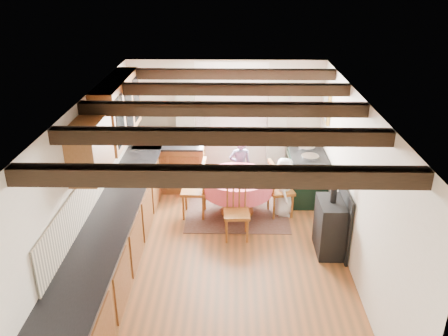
{
  "coord_description": "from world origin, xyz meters",
  "views": [
    {
      "loc": [
        0.12,
        -5.61,
        3.99
      ],
      "look_at": [
        0.0,
        0.8,
        1.15
      ],
      "focal_mm": 37.32,
      "sensor_mm": 36.0,
      "label": 1
    }
  ],
  "objects_px": {
    "chair_near": "(237,212)",
    "cast_iron_stove": "(332,213)",
    "dining_table": "(237,195)",
    "aga_range": "(306,176)",
    "chair_right": "(281,188)",
    "child_right": "(284,187)",
    "cup": "(236,178)",
    "chair_left": "(194,188)",
    "child_far": "(240,167)"
  },
  "relations": [
    {
      "from": "dining_table",
      "to": "aga_range",
      "type": "xyz_separation_m",
      "value": [
        1.25,
        0.6,
        0.1
      ]
    },
    {
      "from": "chair_left",
      "to": "child_far",
      "type": "bearing_deg",
      "value": 137.5
    },
    {
      "from": "dining_table",
      "to": "chair_right",
      "type": "xyz_separation_m",
      "value": [
        0.73,
        0.0,
        0.13
      ]
    },
    {
      "from": "aga_range",
      "to": "chair_near",
      "type": "bearing_deg",
      "value": -132.81
    },
    {
      "from": "dining_table",
      "to": "chair_left",
      "type": "bearing_deg",
      "value": -175.12
    },
    {
      "from": "aga_range",
      "to": "child_far",
      "type": "bearing_deg",
      "value": 173.02
    },
    {
      "from": "dining_table",
      "to": "child_right",
      "type": "xyz_separation_m",
      "value": [
        0.78,
        0.01,
        0.16
      ]
    },
    {
      "from": "chair_near",
      "to": "aga_range",
      "type": "bearing_deg",
      "value": 44.55
    },
    {
      "from": "chair_near",
      "to": "cup",
      "type": "relative_size",
      "value": 8.3
    },
    {
      "from": "chair_left",
      "to": "aga_range",
      "type": "bearing_deg",
      "value": 110.1
    },
    {
      "from": "dining_table",
      "to": "child_far",
      "type": "relative_size",
      "value": 1.06
    },
    {
      "from": "chair_near",
      "to": "chair_left",
      "type": "relative_size",
      "value": 0.91
    },
    {
      "from": "cup",
      "to": "child_right",
      "type": "bearing_deg",
      "value": 14.54
    },
    {
      "from": "child_right",
      "to": "cup",
      "type": "height_order",
      "value": "child_right"
    },
    {
      "from": "chair_right",
      "to": "child_right",
      "type": "relative_size",
      "value": 0.94
    },
    {
      "from": "cast_iron_stove",
      "to": "dining_table",
      "type": "bearing_deg",
      "value": 140.8
    },
    {
      "from": "aga_range",
      "to": "cup",
      "type": "xyz_separation_m",
      "value": [
        -1.29,
        -0.81,
        0.31
      ]
    },
    {
      "from": "child_far",
      "to": "cup",
      "type": "height_order",
      "value": "child_far"
    },
    {
      "from": "dining_table",
      "to": "child_far",
      "type": "distance_m",
      "value": 0.78
    },
    {
      "from": "chair_left",
      "to": "aga_range",
      "type": "distance_m",
      "value": 2.1
    },
    {
      "from": "chair_near",
      "to": "child_right",
      "type": "distance_m",
      "value": 1.12
    },
    {
      "from": "chair_right",
      "to": "cast_iron_stove",
      "type": "height_order",
      "value": "cast_iron_stove"
    },
    {
      "from": "aga_range",
      "to": "child_far",
      "type": "xyz_separation_m",
      "value": [
        -1.2,
        0.15,
        0.11
      ]
    },
    {
      "from": "chair_near",
      "to": "aga_range",
      "type": "height_order",
      "value": "chair_near"
    },
    {
      "from": "chair_left",
      "to": "child_far",
      "type": "xyz_separation_m",
      "value": [
        0.79,
        0.81,
        0.05
      ]
    },
    {
      "from": "cast_iron_stove",
      "to": "cup",
      "type": "height_order",
      "value": "cast_iron_stove"
    },
    {
      "from": "child_far",
      "to": "dining_table",
      "type": "bearing_deg",
      "value": 78.52
    },
    {
      "from": "chair_left",
      "to": "cast_iron_stove",
      "type": "height_order",
      "value": "cast_iron_stove"
    },
    {
      "from": "chair_left",
      "to": "cast_iron_stove",
      "type": "distance_m",
      "value": 2.35
    },
    {
      "from": "child_far",
      "to": "child_right",
      "type": "height_order",
      "value": "child_far"
    },
    {
      "from": "dining_table",
      "to": "aga_range",
      "type": "bearing_deg",
      "value": 25.61
    },
    {
      "from": "cast_iron_stove",
      "to": "cup",
      "type": "bearing_deg",
      "value": 147.05
    },
    {
      "from": "dining_table",
      "to": "aga_range",
      "type": "relative_size",
      "value": 1.2
    },
    {
      "from": "chair_near",
      "to": "cast_iron_stove",
      "type": "height_order",
      "value": "cast_iron_stove"
    },
    {
      "from": "aga_range",
      "to": "child_far",
      "type": "relative_size",
      "value": 0.88
    },
    {
      "from": "aga_range",
      "to": "cast_iron_stove",
      "type": "distance_m",
      "value": 1.73
    },
    {
      "from": "chair_left",
      "to": "cup",
      "type": "distance_m",
      "value": 0.76
    },
    {
      "from": "chair_right",
      "to": "child_far",
      "type": "height_order",
      "value": "child_far"
    },
    {
      "from": "chair_right",
      "to": "aga_range",
      "type": "distance_m",
      "value": 0.79
    },
    {
      "from": "chair_near",
      "to": "child_far",
      "type": "distance_m",
      "value": 1.52
    },
    {
      "from": "cast_iron_stove",
      "to": "child_far",
      "type": "bearing_deg",
      "value": 125.18
    },
    {
      "from": "cup",
      "to": "chair_near",
      "type": "bearing_deg",
      "value": -88.1
    },
    {
      "from": "chair_near",
      "to": "aga_range",
      "type": "relative_size",
      "value": 0.93
    },
    {
      "from": "cup",
      "to": "cast_iron_stove",
      "type": "bearing_deg",
      "value": -32.95
    },
    {
      "from": "chair_right",
      "to": "child_right",
      "type": "bearing_deg",
      "value": -95.5
    },
    {
      "from": "chair_left",
      "to": "cup",
      "type": "bearing_deg",
      "value": 80.13
    },
    {
      "from": "cast_iron_stove",
      "to": "child_right",
      "type": "distance_m",
      "value": 1.27
    },
    {
      "from": "child_far",
      "to": "child_right",
      "type": "distance_m",
      "value": 1.04
    },
    {
      "from": "dining_table",
      "to": "cast_iron_stove",
      "type": "distance_m",
      "value": 1.78
    },
    {
      "from": "chair_right",
      "to": "child_far",
      "type": "bearing_deg",
      "value": 30.34
    }
  ]
}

